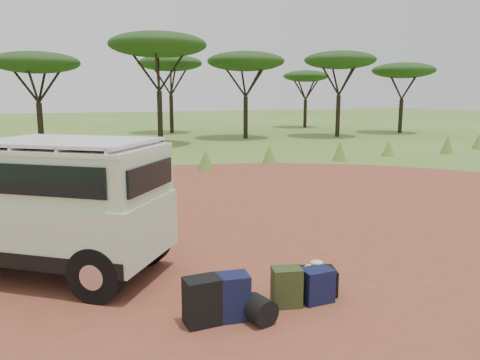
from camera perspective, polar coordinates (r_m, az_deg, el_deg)
name	(u,v)px	position (r m, az deg, el deg)	size (l,w,h in m)	color
ground	(219,253)	(8.23, -2.61, -8.87)	(140.00, 140.00, 0.00)	#4E7329
dirt_clearing	(219,253)	(8.23, -2.61, -8.84)	(23.00, 23.00, 0.01)	brown
grass_fringe	(123,164)	(16.31, -14.07, 1.90)	(36.60, 1.60, 0.90)	#4E7329
acacia_treeline	(89,54)	(27.33, -17.90, 14.38)	(46.70, 13.20, 6.26)	black
safari_vehicle	(39,209)	(7.73, -23.34, -3.28)	(4.29, 3.99, 2.07)	#B8D5B6
backpack_black	(202,301)	(5.75, -4.60, -14.53)	(0.42, 0.31, 0.58)	black
backpack_navy	(231,297)	(5.85, -1.15, -14.08)	(0.44, 0.31, 0.57)	#12143B
backpack_olive	(287,287)	(6.22, 5.70, -12.87)	(0.37, 0.27, 0.52)	#313B1B
duffel_navy	(316,285)	(6.41, 9.29, -12.56)	(0.41, 0.30, 0.46)	#12143B
hard_case	(316,282)	(6.65, 9.30, -12.12)	(0.51, 0.36, 0.36)	black
stuff_sack	(259,310)	(5.82, 2.39, -15.54)	(0.33, 0.33, 0.33)	black
safari_hat	(317,266)	(6.57, 9.35, -10.34)	(0.35, 0.35, 0.10)	beige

